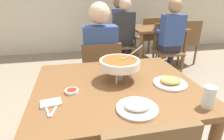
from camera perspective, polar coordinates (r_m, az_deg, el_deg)
dining_table_main at (r=1.41m, az=1.26°, el=-8.37°), size 1.17×0.99×0.77m
chair_diner_main at (r=2.17m, az=-3.44°, el=-1.34°), size 0.44×0.44×0.90m
diner_main at (r=2.11m, az=-3.72°, el=4.88°), size 0.40×0.45×1.31m
curry_bowl at (r=1.38m, az=2.38°, el=1.95°), size 0.33×0.30×0.26m
rice_plate at (r=1.08m, az=7.75°, el=-11.09°), size 0.24×0.24×0.06m
appetizer_plate at (r=1.41m, az=17.50°, el=-3.50°), size 0.24×0.24×0.06m
sauce_dish at (r=1.27m, az=-12.29°, el=-6.36°), size 0.09×0.09×0.02m
napkin_folded at (r=1.18m, az=-18.32°, el=-9.66°), size 0.13×0.10×0.02m
fork_utensil at (r=1.14m, az=-19.53°, el=-11.20°), size 0.06×0.17×0.01m
spoon_utensil at (r=1.14m, az=-17.00°, el=-11.07°), size 0.05×0.17×0.01m
drink_glass at (r=1.21m, az=27.59°, el=-7.67°), size 0.07×0.07×0.13m
dining_table_far at (r=3.86m, az=13.57°, el=10.72°), size 1.00×0.80×0.77m
chair_bg_left at (r=3.74m, az=3.46°, el=8.99°), size 0.48×0.48×0.90m
chair_bg_middle at (r=4.18m, az=3.18°, el=10.45°), size 0.48×0.48×0.90m
chair_bg_right at (r=3.45m, az=16.39°, el=6.97°), size 0.48×0.48×0.90m
chair_bg_corner at (r=4.30m, az=11.24°, el=10.42°), size 0.49×0.49×0.90m
chair_bg_window at (r=4.11m, az=21.97°, el=8.64°), size 0.45×0.45×0.90m
patron_bg_left at (r=3.63m, az=3.67°, el=12.37°), size 0.40×0.45×1.31m
patron_bg_middle at (r=4.17m, az=2.42°, el=13.74°), size 0.45×0.40×1.31m
patron_bg_right at (r=3.33m, az=17.62°, el=10.46°), size 0.40×0.45×1.31m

